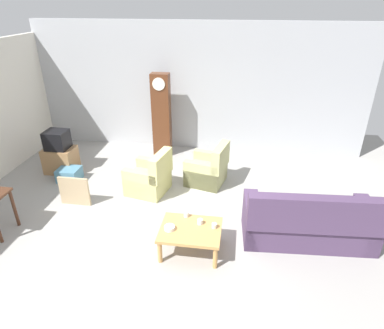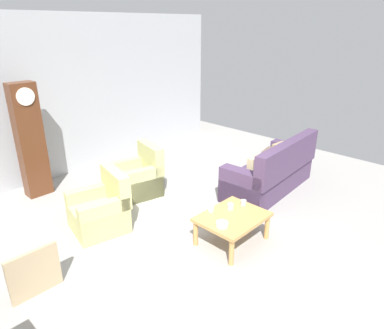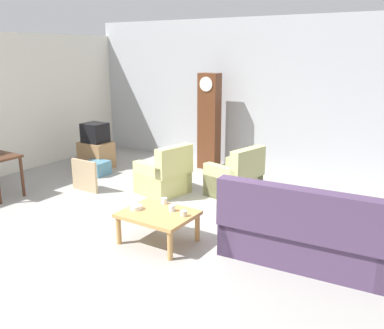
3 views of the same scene
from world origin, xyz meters
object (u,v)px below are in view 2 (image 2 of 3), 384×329
at_px(armchair_olive_near, 101,211).
at_px(cup_white_porcelain, 211,208).
at_px(armchair_olive_far, 139,178).
at_px(framed_picture_leaning, 34,273).
at_px(bowl_white_stacked, 222,224).
at_px(couch_floral, 272,173).
at_px(grandfather_clock, 30,141).
at_px(coffee_table_wood, 232,219).
at_px(cup_blue_rimmed, 230,206).
at_px(cup_cream_tall, 243,203).

distance_m(armchair_olive_near, cup_white_porcelain, 1.70).
distance_m(armchair_olive_far, framed_picture_leaning, 2.78).
xyz_separation_m(cup_white_porcelain, bowl_white_stacked, (-0.20, -0.38, -0.01)).
relative_size(couch_floral, bowl_white_stacked, 12.91).
height_order(couch_floral, armchair_olive_near, couch_floral).
distance_m(armchair_olive_near, framed_picture_leaning, 1.49).
xyz_separation_m(armchair_olive_near, grandfather_clock, (-0.17, 1.90, 0.74)).
relative_size(coffee_table_wood, cup_white_porcelain, 11.00).
xyz_separation_m(cup_white_porcelain, cup_blue_rimmed, (0.25, -0.16, -0.00)).
xyz_separation_m(grandfather_clock, bowl_white_stacked, (0.96, -3.65, -0.58)).
bearing_deg(armchair_olive_near, framed_picture_leaning, -152.60).
relative_size(couch_floral, armchair_olive_far, 2.29).
xyz_separation_m(couch_floral, bowl_white_stacked, (-2.20, -0.59, 0.11)).
distance_m(cup_blue_rimmed, bowl_white_stacked, 0.50).
bearing_deg(grandfather_clock, cup_cream_tall, -64.79).
distance_m(armchair_olive_near, grandfather_clock, 2.04).
bearing_deg(bowl_white_stacked, cup_white_porcelain, 61.76).
xyz_separation_m(coffee_table_wood, cup_white_porcelain, (-0.12, 0.31, 0.11)).
distance_m(couch_floral, bowl_white_stacked, 2.28).
relative_size(coffee_table_wood, cup_blue_rimmed, 11.08).
bearing_deg(coffee_table_wood, armchair_olive_far, 88.92).
height_order(couch_floral, coffee_table_wood, couch_floral).
bearing_deg(coffee_table_wood, cup_blue_rimmed, 47.83).
height_order(cup_white_porcelain, cup_blue_rimmed, cup_white_porcelain).
relative_size(coffee_table_wood, bowl_white_stacked, 5.75).
distance_m(couch_floral, cup_white_porcelain, 2.02).
relative_size(couch_floral, cup_white_porcelain, 24.70).
bearing_deg(grandfather_clock, cup_blue_rimmed, -67.63).
relative_size(cup_blue_rimmed, cup_cream_tall, 1.02).
xyz_separation_m(couch_floral, framed_picture_leaning, (-4.32, 0.47, -0.06)).
xyz_separation_m(grandfather_clock, cup_white_porcelain, (1.16, -3.27, -0.56)).
bearing_deg(armchair_olive_near, armchair_olive_far, 25.66).
xyz_separation_m(armchair_olive_near, bowl_white_stacked, (0.79, -1.75, 0.16)).
xyz_separation_m(couch_floral, grandfather_clock, (-3.16, 3.05, 0.69)).
bearing_deg(cup_blue_rimmed, bowl_white_stacked, -154.76).
height_order(couch_floral, framed_picture_leaning, couch_floral).
xyz_separation_m(armchair_olive_far, framed_picture_leaning, (-2.48, -1.24, -0.01)).
bearing_deg(cup_cream_tall, cup_blue_rimmed, 164.35).
xyz_separation_m(armchair_olive_far, bowl_white_stacked, (-0.36, -2.30, 0.16)).
bearing_deg(bowl_white_stacked, couch_floral, 15.04).
bearing_deg(cup_white_porcelain, cup_blue_rimmed, -33.22).
bearing_deg(cup_white_porcelain, bowl_white_stacked, -118.24).
bearing_deg(cup_white_porcelain, coffee_table_wood, -69.01).
xyz_separation_m(couch_floral, coffee_table_wood, (-1.88, -0.52, 0.02)).
bearing_deg(framed_picture_leaning, couch_floral, -6.18).
bearing_deg(framed_picture_leaning, cup_blue_rimmed, -18.22).
height_order(couch_floral, armchair_olive_far, couch_floral).
xyz_separation_m(armchair_olive_far, cup_blue_rimmed, (0.09, -2.09, 0.17)).
bearing_deg(couch_floral, cup_cream_tall, -163.68).
relative_size(framed_picture_leaning, cup_white_porcelain, 6.88).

